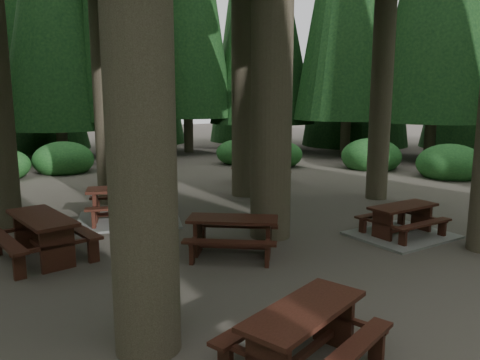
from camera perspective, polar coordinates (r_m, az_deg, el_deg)
name	(u,v)px	position (r m, az deg, el deg)	size (l,w,h in m)	color
ground	(241,244)	(9.47, 0.13, -7.79)	(80.00, 80.00, 0.00)	#4B433D
picnic_table_a	(402,226)	(10.49, 19.15, -5.36)	(2.12, 1.80, 0.67)	gray
picnic_table_b	(42,230)	(9.19, -22.95, -5.69)	(1.87, 2.15, 0.81)	#381810
picnic_table_c	(128,209)	(11.42, -13.44, -3.52)	(2.79, 2.50, 0.80)	gray
picnic_table_d	(260,168)	(16.06, 2.50, 1.45)	(1.99, 1.74, 0.75)	#381810
picnic_table_e	(304,329)	(5.28, 7.81, -17.50)	(2.02, 1.85, 0.71)	#381810
picnic_table_f	(233,230)	(8.70, -0.87, -6.15)	(2.11, 2.02, 0.72)	#381810
shrub_ring	(253,212)	(10.32, 1.66, -3.98)	(23.86, 24.64, 1.49)	#1C5324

